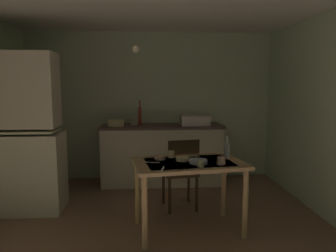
{
  "coord_description": "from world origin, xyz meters",
  "views": [
    {
      "loc": [
        -0.08,
        -3.48,
        1.56
      ],
      "look_at": [
        0.18,
        0.23,
        1.07
      ],
      "focal_mm": 34.5,
      "sensor_mm": 36.0,
      "label": 1
    }
  ],
  "objects_px": {
    "sink_basin": "(195,120)",
    "glass_bottle": "(227,150)",
    "dining_table": "(189,172)",
    "chair_far_side": "(181,171)",
    "mixing_bowl_counter": "(116,123)",
    "serving_bowl_wide": "(183,159)",
    "hand_pump": "(140,114)",
    "hutch_cabinet": "(25,139)",
    "mug_dark": "(200,164)"
  },
  "relations": [
    {
      "from": "mug_dark",
      "to": "hutch_cabinet",
      "type": "bearing_deg",
      "value": 155.55
    },
    {
      "from": "mixing_bowl_counter",
      "to": "dining_table",
      "type": "distance_m",
      "value": 1.9
    },
    {
      "from": "sink_basin",
      "to": "mixing_bowl_counter",
      "type": "height_order",
      "value": "sink_basin"
    },
    {
      "from": "sink_basin",
      "to": "chair_far_side",
      "type": "height_order",
      "value": "sink_basin"
    },
    {
      "from": "sink_basin",
      "to": "glass_bottle",
      "type": "distance_m",
      "value": 1.57
    },
    {
      "from": "chair_far_side",
      "to": "glass_bottle",
      "type": "height_order",
      "value": "glass_bottle"
    },
    {
      "from": "sink_basin",
      "to": "dining_table",
      "type": "xyz_separation_m",
      "value": [
        -0.32,
        -1.7,
        -0.35
      ]
    },
    {
      "from": "hand_pump",
      "to": "serving_bowl_wide",
      "type": "height_order",
      "value": "hand_pump"
    },
    {
      "from": "dining_table",
      "to": "serving_bowl_wide",
      "type": "distance_m",
      "value": 0.15
    },
    {
      "from": "hutch_cabinet",
      "to": "mug_dark",
      "type": "relative_size",
      "value": 29.67
    },
    {
      "from": "mug_dark",
      "to": "chair_far_side",
      "type": "bearing_deg",
      "value": 97.1
    },
    {
      "from": "dining_table",
      "to": "sink_basin",
      "type": "bearing_deg",
      "value": 79.33
    },
    {
      "from": "hutch_cabinet",
      "to": "dining_table",
      "type": "bearing_deg",
      "value": -19.73
    },
    {
      "from": "hand_pump",
      "to": "serving_bowl_wide",
      "type": "xyz_separation_m",
      "value": [
        0.47,
        -1.69,
        -0.31
      ]
    },
    {
      "from": "dining_table",
      "to": "chair_far_side",
      "type": "height_order",
      "value": "chair_far_side"
    },
    {
      "from": "dining_table",
      "to": "chair_far_side",
      "type": "relative_size",
      "value": 1.37
    },
    {
      "from": "hand_pump",
      "to": "mixing_bowl_counter",
      "type": "bearing_deg",
      "value": -165.32
    },
    {
      "from": "hand_pump",
      "to": "dining_table",
      "type": "xyz_separation_m",
      "value": [
        0.53,
        -1.74,
        -0.44
      ]
    },
    {
      "from": "chair_far_side",
      "to": "mug_dark",
      "type": "bearing_deg",
      "value": -82.9
    },
    {
      "from": "serving_bowl_wide",
      "to": "chair_far_side",
      "type": "bearing_deg",
      "value": 85.23
    },
    {
      "from": "dining_table",
      "to": "mug_dark",
      "type": "distance_m",
      "value": 0.27
    },
    {
      "from": "chair_far_side",
      "to": "serving_bowl_wide",
      "type": "xyz_separation_m",
      "value": [
        -0.04,
        -0.52,
        0.28
      ]
    },
    {
      "from": "hutch_cabinet",
      "to": "dining_table",
      "type": "xyz_separation_m",
      "value": [
        1.89,
        -0.68,
        -0.26
      ]
    },
    {
      "from": "glass_bottle",
      "to": "hutch_cabinet",
      "type": "bearing_deg",
      "value": 166.88
    },
    {
      "from": "hutch_cabinet",
      "to": "chair_far_side",
      "type": "bearing_deg",
      "value": -2.91
    },
    {
      "from": "mixing_bowl_counter",
      "to": "dining_table",
      "type": "height_order",
      "value": "mixing_bowl_counter"
    },
    {
      "from": "chair_far_side",
      "to": "serving_bowl_wide",
      "type": "height_order",
      "value": "chair_far_side"
    },
    {
      "from": "sink_basin",
      "to": "serving_bowl_wide",
      "type": "xyz_separation_m",
      "value": [
        -0.38,
        -1.64,
        -0.22
      ]
    },
    {
      "from": "sink_basin",
      "to": "mug_dark",
      "type": "height_order",
      "value": "sink_basin"
    },
    {
      "from": "hutch_cabinet",
      "to": "glass_bottle",
      "type": "xyz_separation_m",
      "value": [
        2.32,
        -0.54,
        -0.06
      ]
    },
    {
      "from": "hand_pump",
      "to": "mixing_bowl_counter",
      "type": "distance_m",
      "value": 0.39
    },
    {
      "from": "hutch_cabinet",
      "to": "mixing_bowl_counter",
      "type": "bearing_deg",
      "value": 44.37
    },
    {
      "from": "dining_table",
      "to": "serving_bowl_wide",
      "type": "xyz_separation_m",
      "value": [
        -0.06,
        0.06,
        0.12
      ]
    },
    {
      "from": "serving_bowl_wide",
      "to": "mug_dark",
      "type": "relative_size",
      "value": 2.18
    },
    {
      "from": "glass_bottle",
      "to": "serving_bowl_wide",
      "type": "bearing_deg",
      "value": -171.01
    },
    {
      "from": "dining_table",
      "to": "mug_dark",
      "type": "height_order",
      "value": "mug_dark"
    },
    {
      "from": "hand_pump",
      "to": "glass_bottle",
      "type": "relative_size",
      "value": 1.63
    },
    {
      "from": "serving_bowl_wide",
      "to": "mug_dark",
      "type": "xyz_separation_m",
      "value": [
        0.14,
        -0.28,
        0.01
      ]
    },
    {
      "from": "hand_pump",
      "to": "serving_bowl_wide",
      "type": "distance_m",
      "value": 1.78
    },
    {
      "from": "hutch_cabinet",
      "to": "chair_far_side",
      "type": "distance_m",
      "value": 1.92
    },
    {
      "from": "hand_pump",
      "to": "hutch_cabinet",
      "type": "bearing_deg",
      "value": -141.82
    },
    {
      "from": "sink_basin",
      "to": "chair_far_side",
      "type": "relative_size",
      "value": 0.49
    },
    {
      "from": "hand_pump",
      "to": "dining_table",
      "type": "height_order",
      "value": "hand_pump"
    },
    {
      "from": "mixing_bowl_counter",
      "to": "glass_bottle",
      "type": "xyz_separation_m",
      "value": [
        1.33,
        -1.51,
        -0.12
      ]
    },
    {
      "from": "glass_bottle",
      "to": "hand_pump",
      "type": "bearing_deg",
      "value": 120.99
    },
    {
      "from": "mixing_bowl_counter",
      "to": "mug_dark",
      "type": "distance_m",
      "value": 2.12
    },
    {
      "from": "hand_pump",
      "to": "serving_bowl_wide",
      "type": "relative_size",
      "value": 2.76
    },
    {
      "from": "sink_basin",
      "to": "glass_bottle",
      "type": "height_order",
      "value": "sink_basin"
    },
    {
      "from": "sink_basin",
      "to": "serving_bowl_wide",
      "type": "bearing_deg",
      "value": -103.04
    },
    {
      "from": "sink_basin",
      "to": "glass_bottle",
      "type": "relative_size",
      "value": 1.84
    }
  ]
}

